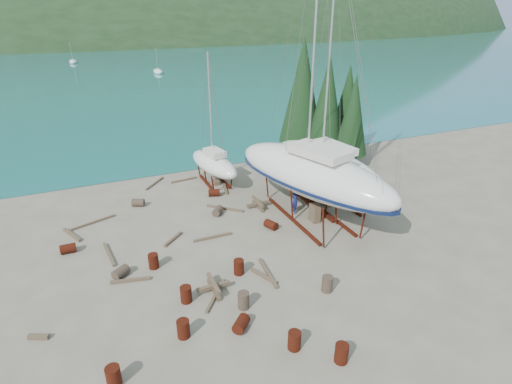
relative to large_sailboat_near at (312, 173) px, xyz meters
name	(u,v)px	position (x,y,z in m)	size (l,w,h in m)	color
ground	(255,253)	(-5.39, -2.63, -3.38)	(600.00, 600.00, 0.00)	#655E4F
bay_water	(79,32)	(-5.39, 312.37, -3.37)	(700.00, 700.00, 0.00)	#175F74
far_hill	(79,31)	(-5.39, 317.37, -3.38)	(800.00, 360.00, 110.00)	#1C341A
far_house_center	(38,38)	(-25.39, 187.37, -0.45)	(6.60, 5.60, 5.60)	beige
far_house_right	(154,35)	(24.61, 187.37, -0.45)	(6.60, 5.60, 5.60)	beige
cypress_near_right	(327,103)	(7.11, 9.37, 2.41)	(3.60, 3.60, 10.00)	black
cypress_mid_right	(353,115)	(8.61, 7.37, 1.54)	(3.06, 3.06, 8.50)	black
cypress_back_left	(302,91)	(5.61, 11.37, 3.28)	(4.14, 4.14, 11.50)	black
cypress_far_right	(347,104)	(10.11, 10.37, 1.83)	(3.24, 3.24, 9.00)	black
moored_boat_mid	(158,72)	(4.61, 77.37, -2.99)	(2.00, 5.00, 6.05)	silver
moored_boat_far	(73,62)	(-13.39, 107.37, -2.99)	(2.00, 5.00, 6.05)	silver
large_sailboat_near	(312,173)	(0.00, 0.00, 0.00)	(7.81, 13.90, 21.01)	silver
large_sailboat_far	(326,166)	(2.25, 1.72, -0.40)	(4.87, 11.88, 18.23)	silver
small_sailboat_shore	(214,163)	(-4.18, 8.75, -1.62)	(3.32, 6.92, 10.64)	silver
worker	(295,201)	(-0.60, 1.13, -2.45)	(0.68, 0.44, 1.85)	navy
drum_0	(113,376)	(-14.26, -9.02, -2.94)	(0.58, 0.58, 0.88)	#501B0D
drum_2	(68,249)	(-15.80, 1.98, -3.09)	(0.58, 0.58, 0.88)	#501B0D
drum_3	(294,340)	(-6.89, -10.24, -2.94)	(0.58, 0.58, 0.88)	#501B0D
drum_4	(214,193)	(-5.08, 6.19, -3.09)	(0.58, 0.58, 0.88)	#501B0D
drum_6	(271,225)	(-3.23, -0.35, -3.09)	(0.58, 0.58, 0.88)	#501B0D
drum_7	(341,353)	(-5.44, -11.66, -2.94)	(0.58, 0.58, 0.88)	#501B0D
drum_8	(154,261)	(-11.33, -1.70, -2.94)	(0.58, 0.58, 0.88)	#501B0D
drum_9	(138,203)	(-10.88, 6.79, -3.09)	(0.58, 0.58, 0.88)	#2D2823
drum_10	(239,267)	(-7.08, -4.20, -2.94)	(0.58, 0.58, 0.88)	#501B0D
drum_11	(218,211)	(-5.84, 3.07, -3.09)	(0.58, 0.58, 0.88)	#2D2823
drum_12	(241,324)	(-8.57, -8.22, -3.09)	(0.58, 0.58, 0.88)	#501B0D
drum_13	(183,329)	(-11.11, -7.61, -2.94)	(0.58, 0.58, 0.88)	#501B0D
drum_14	(186,294)	(-10.39, -5.32, -2.94)	(0.58, 0.58, 0.88)	#501B0D
drum_15	(121,272)	(-13.16, -1.81, -3.09)	(0.58, 0.58, 0.88)	#2D2823
drum_16	(244,300)	(-7.91, -6.92, -2.94)	(0.58, 0.58, 0.88)	#2D2823
drum_17	(327,284)	(-3.41, -7.48, -2.94)	(0.58, 0.58, 0.88)	#2D2823
timber_0	(155,183)	(-8.96, 10.52, -3.31)	(0.14, 2.78, 0.14)	brown
timber_2	(72,235)	(-15.57, 4.04, -3.29)	(0.19, 2.23, 0.19)	brown
timber_3	(216,295)	(-8.92, -5.56, -3.30)	(0.15, 2.69, 0.15)	brown
timber_4	(173,239)	(-9.64, 0.82, -3.29)	(0.17, 1.83, 0.17)	brown
timber_5	(268,273)	(-5.62, -4.90, -3.30)	(0.16, 2.82, 0.16)	brown
timber_6	(225,189)	(-3.88, 6.93, -3.28)	(0.19, 1.90, 0.19)	brown
timber_7	(264,276)	(-5.96, -5.10, -3.29)	(0.17, 1.90, 0.17)	brown
timber_9	(184,180)	(-6.50, 10.23, -3.30)	(0.15, 2.30, 0.15)	brown
timber_10	(225,208)	(-5.10, 3.63, -3.30)	(0.16, 2.92, 0.16)	brown
timber_11	(213,237)	(-7.23, 0.05, -3.30)	(0.15, 2.54, 0.15)	brown
timber_12	(131,280)	(-12.75, -2.50, -3.29)	(0.17, 2.10, 0.17)	brown
timber_13	(39,337)	(-17.12, -5.11, -3.27)	(0.22, 0.91, 0.22)	brown
timber_15	(94,222)	(-14.15, 5.31, -3.30)	(0.15, 3.08, 0.15)	brown
timber_17	(109,254)	(-13.57, 0.66, -3.30)	(0.16, 2.77, 0.16)	brown
timber_pile_fore	(214,286)	(-8.86, -5.11, -3.08)	(1.80, 1.80, 0.60)	brown
timber_pile_aft	(258,204)	(-2.74, 2.92, -3.08)	(1.80, 1.80, 0.60)	brown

